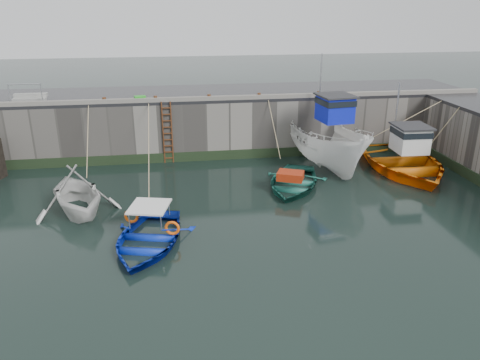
{
  "coord_description": "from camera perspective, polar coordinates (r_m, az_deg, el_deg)",
  "views": [
    {
      "loc": [
        -1.79,
        -13.5,
        7.9
      ],
      "look_at": [
        0.81,
        3.74,
        1.2
      ],
      "focal_mm": 35.0,
      "sensor_mm": 36.0,
      "label": 1
    }
  ],
  "objects": [
    {
      "name": "ground",
      "position": [
        15.75,
        -0.91,
        -9.1
      ],
      "size": [
        120.0,
        120.0,
        0.0
      ],
      "primitive_type": "plane",
      "color": "black",
      "rests_on": "ground"
    },
    {
      "name": "quay_back",
      "position": [
        26.84,
        -4.56,
        7.16
      ],
      "size": [
        30.0,
        5.0,
        3.0
      ],
      "primitive_type": "cube",
      "color": "slate",
      "rests_on": "ground"
    },
    {
      "name": "road_back",
      "position": [
        26.51,
        -4.66,
        10.47
      ],
      "size": [
        30.0,
        5.0,
        0.16
      ],
      "primitive_type": "cube",
      "color": "black",
      "rests_on": "quay_back"
    },
    {
      "name": "kerb_back",
      "position": [
        24.17,
        -4.25,
        9.89
      ],
      "size": [
        30.0,
        0.3,
        0.2
      ],
      "primitive_type": "cube",
      "color": "slate",
      "rests_on": "road_back"
    },
    {
      "name": "algae_back",
      "position": [
        24.74,
        -4.03,
        2.96
      ],
      "size": [
        30.0,
        0.08,
        0.5
      ],
      "primitive_type": "cube",
      "color": "black",
      "rests_on": "ground"
    },
    {
      "name": "ladder",
      "position": [
        24.25,
        -8.83,
        5.69
      ],
      "size": [
        0.51,
        0.08,
        3.2
      ],
      "color": "#3F1E0F",
      "rests_on": "ground"
    },
    {
      "name": "boat_near_white",
      "position": [
        19.88,
        -19.08,
        -3.64
      ],
      "size": [
        4.9,
        5.22,
        2.21
      ],
      "primitive_type": "imported",
      "rotation": [
        0.0,
        0.0,
        0.37
      ],
      "color": "silver",
      "rests_on": "ground"
    },
    {
      "name": "boat_near_white_rope",
      "position": [
        23.61,
        -17.49,
        0.46
      ],
      "size": [
        0.04,
        4.11,
        3.1
      ],
      "primitive_type": null,
      "color": "tan",
      "rests_on": "ground"
    },
    {
      "name": "boat_near_blue",
      "position": [
        16.71,
        -11.18,
        -7.64
      ],
      "size": [
        4.14,
        5.07,
        0.92
      ],
      "primitive_type": "imported",
      "rotation": [
        0.0,
        0.0,
        -0.24
      ],
      "color": "#0C28B4",
      "rests_on": "ground"
    },
    {
      "name": "boat_near_blue_rope",
      "position": [
        21.85,
        -10.7,
        -0.56
      ],
      "size": [
        0.04,
        6.83,
        3.1
      ],
      "primitive_type": null,
      "color": "tan",
      "rests_on": "ground"
    },
    {
      "name": "boat_near_navy",
      "position": [
        21.42,
        6.43,
        -0.76
      ],
      "size": [
        4.72,
        5.37,
        0.92
      ],
      "primitive_type": "imported",
      "rotation": [
        0.0,
        0.0,
        -0.42
      ],
      "color": "#1B5F50",
      "rests_on": "ground"
    },
    {
      "name": "boat_near_navy_rope",
      "position": [
        24.52,
        4.43,
        2.16
      ],
      "size": [
        0.04,
        3.17,
        3.1
      ],
      "primitive_type": null,
      "color": "tan",
      "rests_on": "ground"
    },
    {
      "name": "boat_far_white",
      "position": [
        24.06,
        10.57,
        4.42
      ],
      "size": [
        3.58,
        7.54,
        5.81
      ],
      "rotation": [
        0.0,
        0.0,
        0.12
      ],
      "color": "white",
      "rests_on": "ground"
    },
    {
      "name": "boat_far_orange",
      "position": [
        24.68,
        19.12,
        2.3
      ],
      "size": [
        5.3,
        7.25,
        4.46
      ],
      "rotation": [
        0.0,
        0.0,
        -0.04
      ],
      "color": "orange",
      "rests_on": "ground"
    },
    {
      "name": "fish_crate",
      "position": [
        24.36,
        -12.08,
        9.68
      ],
      "size": [
        0.61,
        0.46,
        0.28
      ],
      "primitive_type": "cube",
      "rotation": [
        0.0,
        0.0,
        0.2
      ],
      "color": "green",
      "rests_on": "road_back"
    },
    {
      "name": "railing",
      "position": [
        26.11,
        -24.24,
        9.18
      ],
      "size": [
        1.6,
        1.05,
        1.0
      ],
      "color": "#A5A8AD",
      "rests_on": "road_back"
    },
    {
      "name": "bollard_a",
      "position": [
        24.41,
        -16.21,
        9.33
      ],
      "size": [
        0.18,
        0.18,
        0.28
      ],
      "primitive_type": "cylinder",
      "color": "#3F1E0F",
      "rests_on": "road_back"
    },
    {
      "name": "bollard_b",
      "position": [
        24.2,
        -10.26,
        9.73
      ],
      "size": [
        0.18,
        0.18,
        0.28
      ],
      "primitive_type": "cylinder",
      "color": "#3F1E0F",
      "rests_on": "road_back"
    },
    {
      "name": "bollard_c",
      "position": [
        24.28,
        -3.79,
        10.05
      ],
      "size": [
        0.18,
        0.18,
        0.28
      ],
      "primitive_type": "cylinder",
      "color": "#3F1E0F",
      "rests_on": "road_back"
    },
    {
      "name": "bollard_d",
      "position": [
        24.63,
        2.34,
        10.24
      ],
      "size": [
        0.18,
        0.18,
        0.28
      ],
      "primitive_type": "cylinder",
      "color": "#3F1E0F",
      "rests_on": "road_back"
    },
    {
      "name": "bollard_e",
      "position": [
        25.42,
        9.56,
        10.31
      ],
      "size": [
        0.18,
        0.18,
        0.28
      ],
      "primitive_type": "cylinder",
      "color": "#3F1E0F",
      "rests_on": "road_back"
    }
  ]
}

